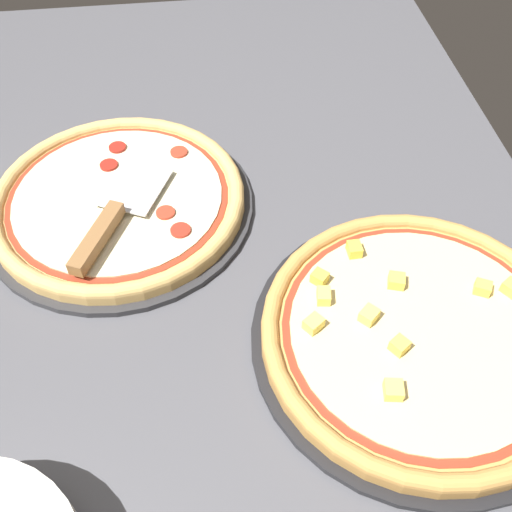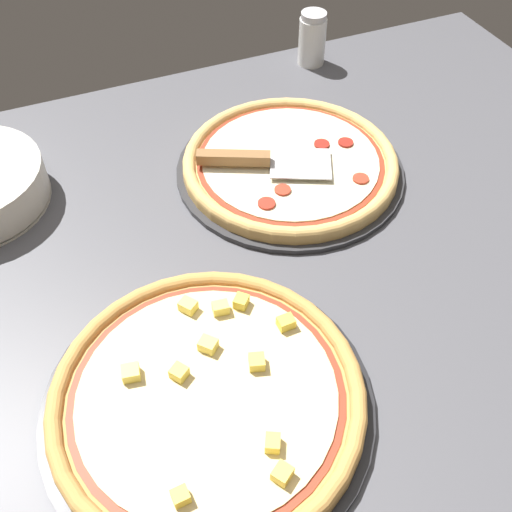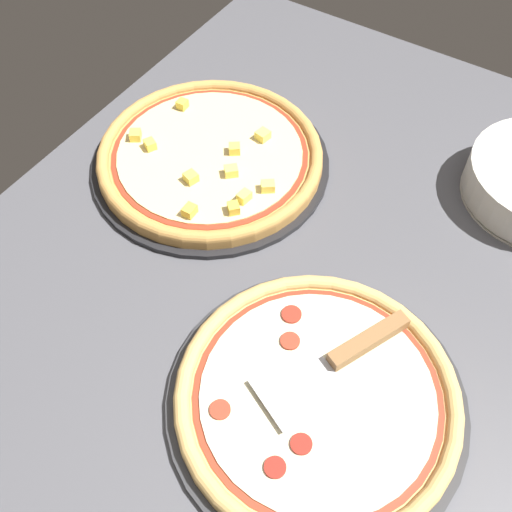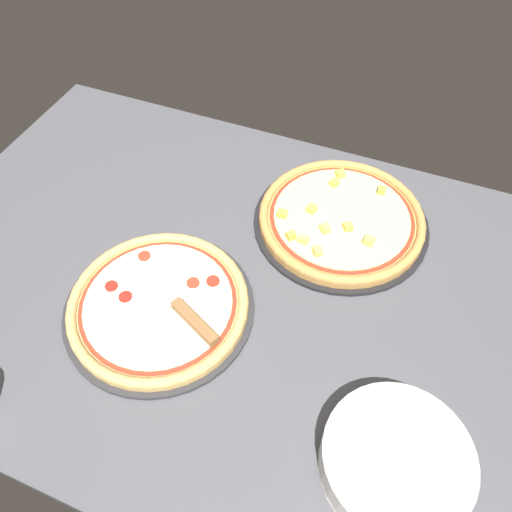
{
  "view_description": "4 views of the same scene",
  "coord_description": "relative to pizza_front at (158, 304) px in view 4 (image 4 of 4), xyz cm",
  "views": [
    {
      "loc": [
        59.26,
        -0.15,
        65.82
      ],
      "look_at": [
        6.08,
        6.56,
        3.0
      ],
      "focal_mm": 42.0,
      "sensor_mm": 36.0,
      "label": 1
    },
    {
      "loc": [
        29.59,
        62.66,
        70.12
      ],
      "look_at": [
        6.08,
        6.56,
        3.0
      ],
      "focal_mm": 42.0,
      "sensor_mm": 36.0,
      "label": 2
    },
    {
      "loc": [
        -39.91,
        -22.94,
        77.72
      ],
      "look_at": [
        6.08,
        6.56,
        3.0
      ],
      "focal_mm": 42.0,
      "sensor_mm": 36.0,
      "label": 3
    },
    {
      "loc": [
        32.06,
        -58.03,
        91.75
      ],
      "look_at": [
        6.08,
        6.56,
        3.0
      ],
      "focal_mm": 35.0,
      "sensor_mm": 36.0,
      "label": 4
    }
  ],
  "objects": [
    {
      "name": "serving_spatula",
      "position": [
        7.04,
        -0.94,
        2.14
      ],
      "size": [
        23.46,
        14.62,
        2.0
      ],
      "color": "silver",
      "rests_on": "pizza_front"
    },
    {
      "name": "ground_plane",
      "position": [
        8.59,
        12.55,
        -4.05
      ],
      "size": [
        149.18,
        104.79,
        3.6
      ],
      "primitive_type": "cube",
      "color": "#4C4C51"
    },
    {
      "name": "pizza_pan_back",
      "position": [
        29.33,
        38.24,
        -1.75
      ],
      "size": [
        42.72,
        42.72,
        1.0
      ],
      "primitive_type": "cylinder",
      "color": "black",
      "rests_on": "ground_plane"
    },
    {
      "name": "pizza_back",
      "position": [
        29.3,
        38.22,
        0.18
      ],
      "size": [
        40.16,
        40.16,
        3.75
      ],
      "color": "#C68E47",
      "rests_on": "pizza_pan_back"
    },
    {
      "name": "plate_stack",
      "position": [
        53.39,
        -13.6,
        1.25
      ],
      "size": [
        25.61,
        25.61,
        7.0
      ],
      "color": "silver",
      "rests_on": "ground_plane"
    },
    {
      "name": "pizza_pan_front",
      "position": [
        0.01,
        -0.01,
        -1.75
      ],
      "size": [
        40.92,
        40.92,
        1.0
      ],
      "primitive_type": "cylinder",
      "color": "#2D2D30",
      "rests_on": "ground_plane"
    },
    {
      "name": "pizza_front",
      "position": [
        0.0,
        0.0,
        0.0
      ],
      "size": [
        38.46,
        38.46,
        2.63
      ],
      "color": "#DBAD60",
      "rests_on": "pizza_pan_front"
    }
  ]
}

